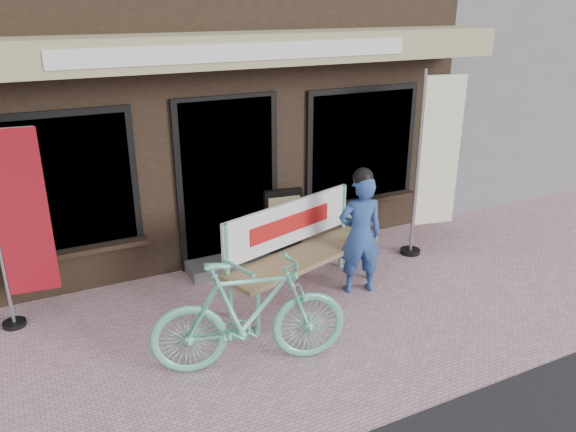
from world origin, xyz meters
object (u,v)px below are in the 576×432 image
person (360,232)px  menu_stand (283,225)px  bench (298,243)px  nobori_red (19,225)px  bicycle (250,314)px  nobori_cream (435,162)px

person → menu_stand: size_ratio=1.53×
bench → nobori_red: (-2.83, 0.69, 0.48)m
bench → bicycle: 1.48m
bicycle → menu_stand: 2.31m
bicycle → nobori_cream: (3.20, 1.31, 0.72)m
bench → bicycle: size_ratio=1.14×
bicycle → bench: bearing=-30.7°
nobori_red → nobori_cream: size_ratio=0.89×
nobori_cream → menu_stand: (-1.91, 0.61, -0.77)m
nobori_red → nobori_cream: bearing=1.5°
nobori_red → nobori_cream: (4.98, -0.43, 0.14)m
person → nobori_cream: 1.65m
menu_stand → bench: bearing=-97.6°
bicycle → nobori_red: nobori_red is taller
person → nobori_red: 3.65m
nobori_red → menu_stand: nobori_red is taller
person → nobori_cream: nobori_cream is taller
menu_stand → nobori_cream: bearing=-10.0°
bicycle → nobori_red: (-1.78, 1.74, 0.58)m
person → nobori_red: (-3.51, 0.94, 0.38)m
nobori_red → menu_stand: bearing=9.9°
nobori_red → nobori_cream: 5.00m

